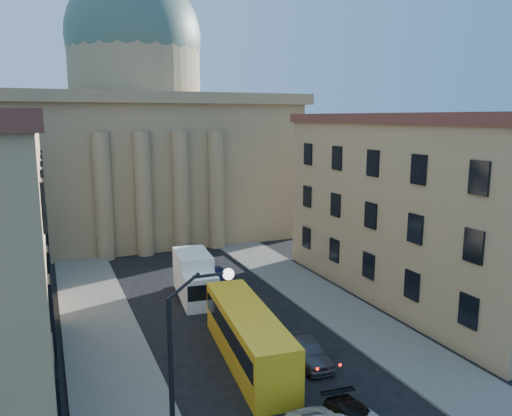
{
  "coord_description": "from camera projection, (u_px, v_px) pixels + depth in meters",
  "views": [
    {
      "loc": [
        -11.29,
        -8.93,
        14.42
      ],
      "look_at": [
        0.5,
        18.73,
        8.91
      ],
      "focal_mm": 35.0,
      "sensor_mm": 36.0,
      "label": 1
    }
  ],
  "objects": [
    {
      "name": "sidewalk_left",
      "position": [
        114.0,
        376.0,
        28.03
      ],
      "size": [
        5.0,
        60.0,
        0.15
      ],
      "primitive_type": "cube",
      "color": "#615F59",
      "rests_on": "ground"
    },
    {
      "name": "sidewalk_right",
      "position": [
        366.0,
        327.0,
        34.58
      ],
      "size": [
        5.0,
        60.0,
        0.15
      ],
      "primitive_type": "cube",
      "color": "#615F59",
      "rests_on": "ground"
    },
    {
      "name": "church",
      "position": [
        139.0,
        137.0,
        63.09
      ],
      "size": [
        68.02,
        28.76,
        36.6
      ],
      "color": "#857052",
      "rests_on": "ground"
    },
    {
      "name": "building_right",
      "position": [
        428.0,
        205.0,
        40.16
      ],
      "size": [
        11.6,
        26.6,
        14.7
      ],
      "color": "tan",
      "rests_on": "ground"
    },
    {
      "name": "street_lamp",
      "position": [
        185.0,
        365.0,
        18.63
      ],
      "size": [
        2.62,
        0.44,
        8.83
      ],
      "color": "black",
      "rests_on": "ground"
    },
    {
      "name": "car_right_far",
      "position": [
        309.0,
        351.0,
        29.53
      ],
      "size": [
        2.1,
        4.52,
        1.5
      ],
      "primitive_type": "imported",
      "rotation": [
        0.0,
        0.0,
        -0.08
      ],
      "color": "#4A4A4F",
      "rests_on": "ground"
    },
    {
      "name": "car_right_distant",
      "position": [
        215.0,
        277.0,
        43.22
      ],
      "size": [
        1.74,
        4.44,
        1.44
      ],
      "primitive_type": "imported",
      "rotation": [
        0.0,
        0.0,
        0.05
      ],
      "color": "black",
      "rests_on": "ground"
    },
    {
      "name": "city_bus",
      "position": [
        248.0,
        334.0,
        29.57
      ],
      "size": [
        3.71,
        11.53,
        3.19
      ],
      "rotation": [
        0.0,
        0.0,
        -0.1
      ],
      "color": "yellow",
      "rests_on": "ground"
    },
    {
      "name": "box_truck",
      "position": [
        195.0,
        278.0,
        39.9
      ],
      "size": [
        3.16,
        6.74,
        3.59
      ],
      "rotation": [
        0.0,
        0.0,
        -0.09
      ],
      "color": "white",
      "rests_on": "ground"
    }
  ]
}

